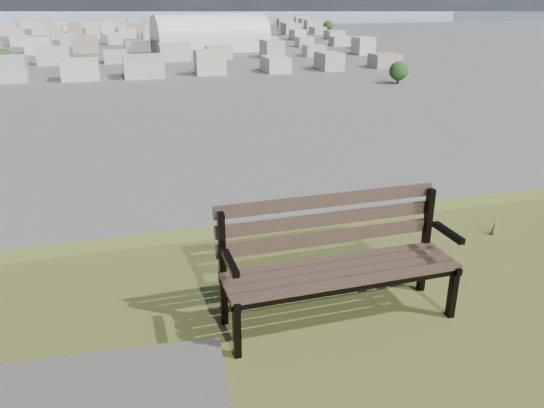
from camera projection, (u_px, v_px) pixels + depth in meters
name	position (u px, v px, depth m)	size (l,w,h in m)	color
park_bench	(337.00, 254.00, 4.36)	(1.95, 0.64, 1.02)	#422F26
arena	(211.00, 40.00, 280.71)	(61.97, 32.13, 25.06)	silver
city_blocks	(111.00, 33.00, 362.55)	(395.00, 361.00, 7.00)	beige
city_trees	(62.00, 41.00, 287.78)	(406.52, 387.20, 9.98)	#301F18
bay_water	(108.00, 15.00, 815.10)	(2400.00, 700.00, 0.12)	#8DA3B3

